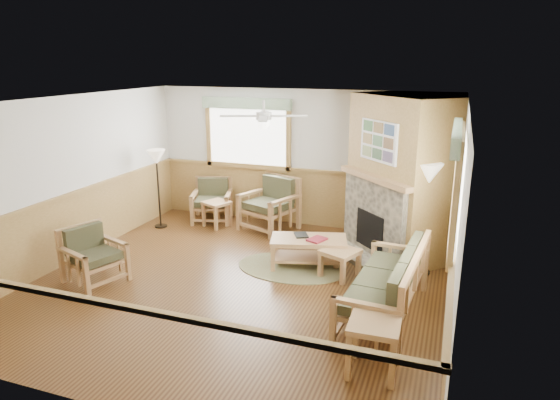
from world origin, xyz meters
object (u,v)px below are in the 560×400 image
(sofa, at_px, (385,283))
(armchair_back_right, at_px, (269,204))
(floor_lamp_left, at_px, (158,189))
(coffee_table, at_px, (309,252))
(floor_lamp_right, at_px, (425,219))
(footstool, at_px, (340,263))
(armchair_left, at_px, (94,255))
(end_table_sofa, at_px, (373,348))
(end_table_chairs, at_px, (217,214))
(armchair_back_left, at_px, (212,201))

(sofa, bearing_deg, armchair_back_right, -131.52)
(armchair_back_right, xyz_separation_m, floor_lamp_left, (-2.10, -0.60, 0.28))
(coffee_table, bearing_deg, floor_lamp_right, -4.23)
(sofa, relative_size, floor_lamp_right, 1.14)
(footstool, bearing_deg, armchair_left, -157.65)
(sofa, bearing_deg, end_table_sofa, 7.57)
(armchair_back_right, distance_m, end_table_sofa, 4.83)
(end_table_chairs, bearing_deg, armchair_back_right, 10.72)
(armchair_back_right, relative_size, footstool, 2.03)
(sofa, bearing_deg, floor_lamp_left, -109.80)
(armchair_back_right, relative_size, end_table_chairs, 1.97)
(sofa, distance_m, end_table_chairs, 4.46)
(armchair_left, xyz_separation_m, footstool, (3.43, 1.41, -0.20))
(armchair_back_right, bearing_deg, floor_lamp_left, -143.27)
(armchair_back_left, relative_size, coffee_table, 0.72)
(floor_lamp_right, bearing_deg, armchair_back_left, 163.88)
(end_table_sofa, distance_m, floor_lamp_left, 5.91)
(armchair_back_left, distance_m, armchair_left, 3.24)
(coffee_table, relative_size, end_table_sofa, 2.02)
(sofa, distance_m, footstool, 1.33)
(floor_lamp_left, bearing_deg, armchair_back_right, 15.90)
(sofa, relative_size, floor_lamp_left, 1.28)
(end_table_sofa, distance_m, footstool, 2.46)
(end_table_chairs, bearing_deg, coffee_table, -29.41)
(end_table_chairs, relative_size, floor_lamp_right, 0.29)
(sofa, height_order, end_table_sofa, sofa)
(footstool, relative_size, floor_lamp_left, 0.32)
(armchair_back_left, distance_m, floor_lamp_right, 4.51)
(coffee_table, relative_size, footstool, 2.40)
(armchair_back_left, relative_size, armchair_back_right, 0.84)
(sofa, height_order, armchair_back_right, armchair_back_right)
(end_table_sofa, bearing_deg, armchair_left, 168.55)
(end_table_sofa, bearing_deg, floor_lamp_right, 84.18)
(end_table_chairs, distance_m, footstool, 3.23)
(coffee_table, height_order, footstool, coffee_table)
(armchair_back_right, relative_size, floor_lamp_right, 0.58)
(sofa, relative_size, end_table_sofa, 3.38)
(floor_lamp_right, bearing_deg, sofa, -102.92)
(end_table_chairs, relative_size, floor_lamp_left, 0.33)
(end_table_chairs, relative_size, footstool, 1.03)
(armchair_back_right, bearing_deg, footstool, -22.37)
(end_table_chairs, height_order, footstool, end_table_chairs)
(armchair_back_left, xyz_separation_m, footstool, (3.12, -1.82, -0.21))
(footstool, bearing_deg, sofa, -50.94)
(armchair_back_left, height_order, floor_lamp_right, floor_lamp_right)
(floor_lamp_left, bearing_deg, coffee_table, -14.89)
(armchair_left, bearing_deg, footstool, -48.51)
(coffee_table, distance_m, floor_lamp_right, 1.90)
(armchair_back_right, distance_m, armchair_left, 3.51)
(end_table_sofa, xyz_separation_m, footstool, (-0.89, 2.29, -0.08))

